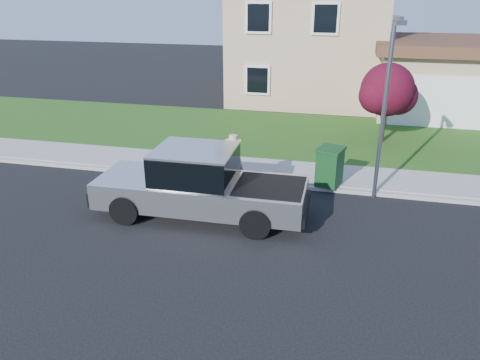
% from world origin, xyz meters
% --- Properties ---
extents(ground, '(80.00, 80.00, 0.00)m').
position_xyz_m(ground, '(0.00, 0.00, 0.00)').
color(ground, black).
rests_on(ground, ground).
extents(curb, '(40.00, 0.20, 0.12)m').
position_xyz_m(curb, '(1.00, 2.90, 0.06)').
color(curb, gray).
rests_on(curb, ground).
extents(sidewalk, '(40.00, 2.00, 0.15)m').
position_xyz_m(sidewalk, '(1.00, 4.00, 0.07)').
color(sidewalk, gray).
rests_on(sidewalk, ground).
extents(lawn, '(40.00, 7.00, 0.10)m').
position_xyz_m(lawn, '(1.00, 8.50, 0.05)').
color(lawn, '#1D4413').
rests_on(lawn, ground).
extents(house, '(14.00, 11.30, 6.85)m').
position_xyz_m(house, '(1.31, 16.38, 3.17)').
color(house, tan).
rests_on(house, ground).
extents(pickup_truck, '(5.99, 2.31, 1.96)m').
position_xyz_m(pickup_truck, '(-1.45, 0.39, 0.91)').
color(pickup_truck, black).
rests_on(pickup_truck, ground).
extents(woman, '(0.69, 0.49, 2.00)m').
position_xyz_m(woman, '(-0.82, 1.71, 0.95)').
color(woman, tan).
rests_on(woman, ground).
extents(ornamental_tree, '(2.32, 2.09, 3.19)m').
position_xyz_m(ornamental_tree, '(3.87, 8.25, 2.14)').
color(ornamental_tree, black).
rests_on(ornamental_tree, lawn).
extents(trash_bin, '(0.96, 1.03, 1.22)m').
position_xyz_m(trash_bin, '(1.97, 3.10, 0.77)').
color(trash_bin, '#0F3816').
rests_on(trash_bin, sidewalk).
extents(street_lamp, '(0.33, 0.69, 5.30)m').
position_xyz_m(street_lamp, '(3.39, 2.69, 3.02)').
color(street_lamp, slate).
rests_on(street_lamp, ground).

